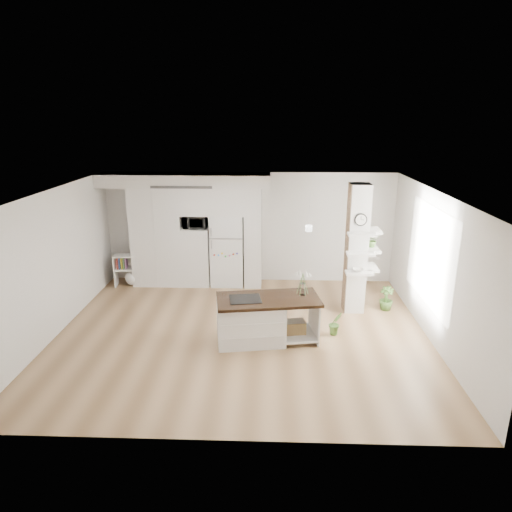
{
  "coord_description": "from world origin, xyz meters",
  "views": [
    {
      "loc": [
        0.56,
        -7.86,
        3.99
      ],
      "look_at": [
        0.24,
        0.9,
        1.27
      ],
      "focal_mm": 32.0,
      "sensor_mm": 36.0,
      "label": 1
    }
  ],
  "objects_px": {
    "kitchen_island": "(257,319)",
    "floor_plant_a": "(335,323)",
    "refrigerator": "(227,250)",
    "bookshelf": "(130,272)"
  },
  "relations": [
    {
      "from": "refrigerator",
      "to": "floor_plant_a",
      "type": "distance_m",
      "value": 3.56
    },
    {
      "from": "bookshelf",
      "to": "floor_plant_a",
      "type": "bearing_deg",
      "value": -34.71
    },
    {
      "from": "refrigerator",
      "to": "kitchen_island",
      "type": "distance_m",
      "value": 3.09
    },
    {
      "from": "kitchen_island",
      "to": "floor_plant_a",
      "type": "bearing_deg",
      "value": 2.57
    },
    {
      "from": "refrigerator",
      "to": "bookshelf",
      "type": "relative_size",
      "value": 2.25
    },
    {
      "from": "kitchen_island",
      "to": "bookshelf",
      "type": "distance_m",
      "value": 4.22
    },
    {
      "from": "refrigerator",
      "to": "kitchen_island",
      "type": "relative_size",
      "value": 0.89
    },
    {
      "from": "kitchen_island",
      "to": "floor_plant_a",
      "type": "relative_size",
      "value": 4.29
    },
    {
      "from": "refrigerator",
      "to": "floor_plant_a",
      "type": "relative_size",
      "value": 3.82
    },
    {
      "from": "kitchen_island",
      "to": "bookshelf",
      "type": "bearing_deg",
      "value": 130.19
    }
  ]
}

